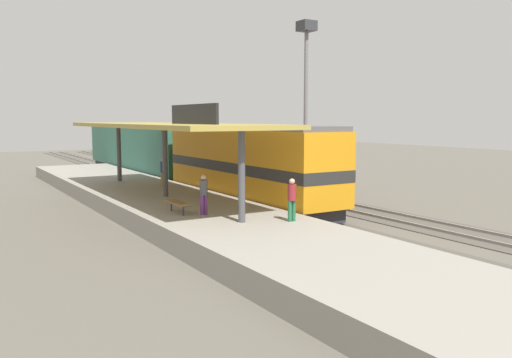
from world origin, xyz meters
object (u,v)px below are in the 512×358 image
(passenger_carriage_single, at_px, (140,150))
(freight_car, at_px, (254,161))
(locomotive, at_px, (247,165))
(person_boarding, at_px, (163,171))
(person_walking, at_px, (292,198))
(platform_bench, at_px, (177,203))
(light_mast, at_px, (306,69))
(person_waiting, at_px, (204,192))

(passenger_carriage_single, bearing_deg, freight_car, -67.67)
(passenger_carriage_single, bearing_deg, locomotive, -90.00)
(locomotive, height_order, person_boarding, locomotive)
(freight_car, xyz_separation_m, person_walking, (-7.43, -15.08, -0.12))
(platform_bench, bearing_deg, person_boarding, 72.19)
(locomotive, xyz_separation_m, person_boarding, (-3.19, 4.49, -0.56))
(passenger_carriage_single, bearing_deg, platform_bench, -105.09)
(platform_bench, bearing_deg, freight_car, 46.19)
(freight_car, distance_m, person_boarding, 8.12)
(locomotive, relative_size, freight_car, 1.20)
(locomotive, xyz_separation_m, light_mast, (7.80, 5.06, 5.99))
(light_mast, distance_m, person_boarding, 12.80)
(person_waiting, bearing_deg, platform_bench, 132.95)
(passenger_carriage_single, distance_m, person_boarding, 13.88)
(light_mast, relative_size, person_boarding, 6.84)
(locomotive, height_order, light_mast, light_mast)
(person_walking, bearing_deg, platform_bench, 128.19)
(light_mast, distance_m, person_waiting, 17.75)
(person_waiting, bearing_deg, light_mast, 38.23)
(platform_bench, relative_size, person_walking, 0.99)
(freight_car, xyz_separation_m, person_waiting, (-9.76, -11.95, -0.12))
(freight_car, bearing_deg, locomotive, -124.08)
(person_walking, bearing_deg, light_mast, 51.46)
(person_waiting, height_order, person_boarding, same)
(light_mast, xyz_separation_m, person_walking, (-10.63, -13.34, -6.54))
(person_waiting, relative_size, person_boarding, 1.00)
(locomotive, height_order, person_walking, locomotive)
(passenger_carriage_single, bearing_deg, light_mast, -58.92)
(person_walking, relative_size, person_boarding, 1.00)
(light_mast, relative_size, person_waiting, 6.84)
(locomotive, relative_size, passenger_carriage_single, 0.72)
(light_mast, relative_size, person_walking, 6.84)
(light_mast, bearing_deg, person_waiting, -141.77)
(passenger_carriage_single, relative_size, freight_car, 1.67)
(platform_bench, relative_size, freight_car, 0.14)
(platform_bench, relative_size, locomotive, 0.12)
(person_walking, bearing_deg, locomotive, 71.15)
(light_mast, xyz_separation_m, person_boarding, (-10.99, -0.57, -6.54))
(passenger_carriage_single, xyz_separation_m, person_walking, (-2.83, -26.28, -0.46))
(light_mast, height_order, person_walking, light_mast)
(locomotive, distance_m, person_boarding, 5.54)
(passenger_carriage_single, distance_m, light_mast, 16.29)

